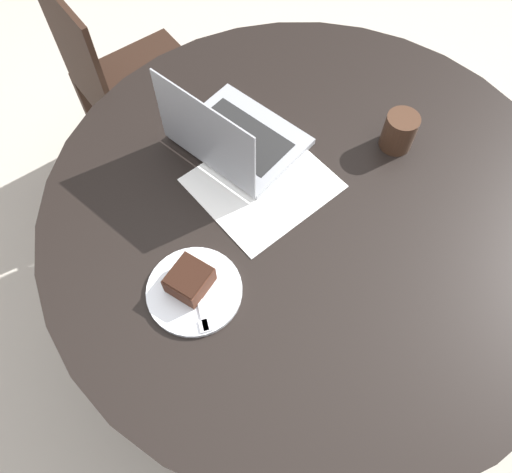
% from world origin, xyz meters
% --- Properties ---
extents(ground_plane, '(12.00, 12.00, 0.00)m').
position_xyz_m(ground_plane, '(0.00, 0.00, 0.00)').
color(ground_plane, '#B7AD9E').
extents(dining_table, '(1.34, 1.34, 0.76)m').
position_xyz_m(dining_table, '(0.00, 0.00, 0.62)').
color(dining_table, black).
rests_on(dining_table, ground_plane).
extents(chair, '(0.48, 0.48, 0.90)m').
position_xyz_m(chair, '(-0.20, 0.89, 0.47)').
color(chair, black).
rests_on(chair, ground_plane).
extents(paper_document, '(0.37, 0.35, 0.00)m').
position_xyz_m(paper_document, '(-0.08, 0.11, 0.76)').
color(paper_document, white).
rests_on(paper_document, dining_table).
extents(plate, '(0.21, 0.21, 0.01)m').
position_xyz_m(plate, '(-0.35, -0.08, 0.76)').
color(plate, silver).
rests_on(plate, dining_table).
extents(cake_slice, '(0.12, 0.11, 0.06)m').
position_xyz_m(cake_slice, '(-0.35, -0.07, 0.79)').
color(cake_slice, '#472619').
rests_on(cake_slice, plate).
extents(fork, '(0.06, 0.17, 0.00)m').
position_xyz_m(fork, '(-0.35, -0.11, 0.77)').
color(fork, silver).
rests_on(fork, plate).
extents(coffee_glass, '(0.08, 0.08, 0.10)m').
position_xyz_m(coffee_glass, '(0.29, 0.05, 0.80)').
color(coffee_glass, '#3D2619').
rests_on(coffee_glass, dining_table).
extents(laptop, '(0.34, 0.38, 0.24)m').
position_xyz_m(laptop, '(-0.09, 0.24, 0.80)').
color(laptop, gray).
rests_on(laptop, dining_table).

